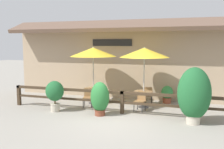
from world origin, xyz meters
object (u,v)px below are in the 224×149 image
chair_near_streetside (88,96)px  potted_plant_small_flowering (100,98)px  dining_table_near (94,91)px  patio_umbrella_near (93,52)px  chair_near_wallside (97,91)px  patio_umbrella_middle (144,53)px  dining_table_middle (144,94)px  chair_middle_streetside (140,100)px  chair_middle_wallside (148,94)px  potted_plant_broad_leaf (167,94)px  potted_plant_tall_tropical (55,93)px  potted_plant_entrance_palm (194,94)px

chair_near_streetside → potted_plant_small_flowering: (1.03, -1.21, 0.24)m
dining_table_near → chair_near_streetside: (0.01, -0.72, -0.12)m
patio_umbrella_near → chair_near_wallside: 2.17m
patio_umbrella_middle → chair_near_wallside: bearing=162.9°
dining_table_middle → potted_plant_small_flowering: bearing=-128.6°
dining_table_middle → patio_umbrella_middle: bearing=-90.0°
chair_near_streetside → chair_middle_streetside: bearing=-14.9°
chair_middle_wallside → potted_plant_broad_leaf: potted_plant_broad_leaf is taller
chair_near_wallside → dining_table_near: bearing=92.8°
dining_table_near → potted_plant_tall_tropical: (-1.04, -1.93, 0.23)m
patio_umbrella_near → chair_near_wallside: patio_umbrella_near is taller
chair_near_streetside → dining_table_middle: (2.51, 0.64, 0.12)m
patio_umbrella_near → patio_umbrella_middle: size_ratio=1.00×
potted_plant_small_flowering → patio_umbrella_middle: bearing=51.4°
dining_table_near → chair_near_wallside: bearing=95.8°
chair_near_streetside → chair_middle_wallside: size_ratio=1.00×
dining_table_near → potted_plant_entrance_palm: potted_plant_entrance_palm is taller
chair_middle_wallside → potted_plant_broad_leaf: 1.02m
chair_middle_streetside → potted_plant_tall_tropical: size_ratio=0.64×
chair_near_wallside → potted_plant_broad_leaf: (3.56, 0.38, -0.02)m
dining_table_near → potted_plant_small_flowering: 2.19m
chair_middle_streetside → potted_plant_tall_tropical: potted_plant_tall_tropical is taller
chair_near_wallside → chair_middle_wallside: size_ratio=1.00×
potted_plant_entrance_palm → potted_plant_broad_leaf: size_ratio=2.42×
dining_table_near → potted_plant_small_flowering: size_ratio=0.63×
chair_near_wallside → chair_middle_streetside: bearing=147.4°
dining_table_near → patio_umbrella_middle: (2.52, -0.08, 1.93)m
patio_umbrella_near → patio_umbrella_middle: bearing=-1.8°
chair_near_streetside → potted_plant_small_flowering: potted_plant_small_flowering is taller
patio_umbrella_middle → chair_middle_wallside: (0.09, 0.66, -2.05)m
potted_plant_tall_tropical → potted_plant_broad_leaf: size_ratio=1.55×
potted_plant_entrance_palm → chair_near_streetside: bearing=165.4°
chair_middle_wallside → potted_plant_broad_leaf: size_ratio=0.99×
chair_near_streetside → chair_middle_streetside: (2.48, -0.02, 0.00)m
dining_table_near → chair_near_streetside: bearing=-89.4°
patio_umbrella_middle → potted_plant_broad_leaf: 2.57m
potted_plant_small_flowering → potted_plant_broad_leaf: (2.45, 3.03, -0.26)m
chair_middle_wallside → chair_middle_streetside: bearing=72.9°
chair_middle_streetside → potted_plant_tall_tropical: (-3.53, -1.20, 0.35)m
patio_umbrella_near → chair_middle_streetside: (2.49, -0.74, -2.05)m
chair_near_streetside → potted_plant_tall_tropical: 1.64m
chair_near_wallside → potted_plant_entrance_palm: bearing=147.8°
patio_umbrella_near → chair_near_streetside: patio_umbrella_near is taller
patio_umbrella_middle → potted_plant_small_flowering: patio_umbrella_middle is taller
potted_plant_entrance_palm → potted_plant_tall_tropical: potted_plant_entrance_palm is taller
dining_table_near → potted_plant_entrance_palm: (4.68, -1.94, 0.50)m
patio_umbrella_near → patio_umbrella_middle: 2.52m
dining_table_near → potted_plant_tall_tropical: size_ratio=0.65×
patio_umbrella_near → potted_plant_tall_tropical: bearing=-118.2°
potted_plant_broad_leaf → patio_umbrella_near: bearing=-162.5°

